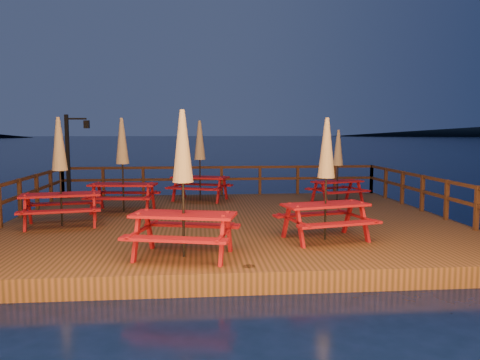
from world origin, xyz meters
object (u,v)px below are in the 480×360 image
(picnic_table_0, at_px, (338,165))
(picnic_table_1, at_px, (200,159))
(lamp_post, at_px, (72,148))
(picnic_table_2, at_px, (326,177))

(picnic_table_0, height_order, picnic_table_1, picnic_table_1)
(lamp_post, xyz_separation_m, picnic_table_2, (7.31, -7.25, -0.39))
(picnic_table_0, distance_m, picnic_table_2, 5.65)
(lamp_post, relative_size, picnic_table_0, 1.22)
(picnic_table_1, bearing_deg, picnic_table_0, 10.36)
(picnic_table_1, bearing_deg, picnic_table_2, -44.77)
(picnic_table_0, bearing_deg, picnic_table_2, -127.70)
(picnic_table_0, bearing_deg, lamp_post, 149.99)
(lamp_post, bearing_deg, picnic_table_0, -11.86)
(picnic_table_1, distance_m, picnic_table_2, 6.81)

